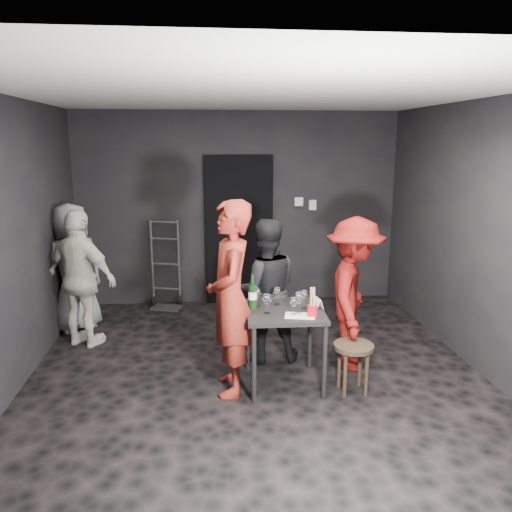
{
  "coord_description": "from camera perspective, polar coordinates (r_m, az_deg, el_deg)",
  "views": [
    {
      "loc": [
        -0.48,
        -4.51,
        2.29
      ],
      "look_at": [
        0.01,
        0.25,
        1.18
      ],
      "focal_mm": 35.0,
      "sensor_mm": 36.0,
      "label": 1
    }
  ],
  "objects": [
    {
      "name": "floor",
      "position": [
        5.08,
        0.14,
        -13.78
      ],
      "size": [
        4.5,
        5.0,
        0.02
      ],
      "primitive_type": "cube",
      "color": "black",
      "rests_on": "ground"
    },
    {
      "name": "wallbox_upper",
      "position": [
        7.13,
        4.89,
        6.21
      ],
      "size": [
        0.12,
        0.06,
        0.12
      ],
      "primitive_type": "cube",
      "color": "#B7B7B2",
      "rests_on": "wall_back"
    },
    {
      "name": "man_maroon",
      "position": [
        5.13,
        11.12,
        -3.95
      ],
      "size": [
        0.81,
        1.16,
        1.63
      ],
      "primitive_type": "imported",
      "rotation": [
        0.0,
        0.0,
        1.23
      ],
      "color": "maroon",
      "rests_on": "floor"
    },
    {
      "name": "tasting_mat",
      "position": [
        4.54,
        5.03,
        -6.81
      ],
      "size": [
        0.3,
        0.23,
        0.0
      ],
      "primitive_type": "cube",
      "rotation": [
        0.0,
        0.0,
        -0.22
      ],
      "color": "white",
      "rests_on": "tasting_table"
    },
    {
      "name": "hand_truck",
      "position": [
        7.14,
        -10.18,
        -4.02
      ],
      "size": [
        0.41,
        0.35,
        1.23
      ],
      "rotation": [
        0.0,
        0.0,
        -0.28
      ],
      "color": "#B2B2B7",
      "rests_on": "floor"
    },
    {
      "name": "tasting_table",
      "position": [
        4.73,
        3.26,
        -7.25
      ],
      "size": [
        0.72,
        0.72,
        0.75
      ],
      "rotation": [
        0.0,
        0.0,
        -0.03
      ],
      "color": "black",
      "rests_on": "floor"
    },
    {
      "name": "wine_bottle",
      "position": [
        4.69,
        -0.4,
        -4.53
      ],
      "size": [
        0.08,
        0.08,
        0.33
      ],
      "rotation": [
        0.0,
        0.0,
        0.41
      ],
      "color": "black",
      "rests_on": "tasting_table"
    },
    {
      "name": "woman_black",
      "position": [
        5.23,
        1.04,
        -3.87
      ],
      "size": [
        0.76,
        0.43,
        1.54
      ],
      "primitive_type": "imported",
      "rotation": [
        0.0,
        0.0,
        3.16
      ],
      "color": "black",
      "rests_on": "floor"
    },
    {
      "name": "wine_glass_d",
      "position": [
        4.54,
        4.32,
        -5.64
      ],
      "size": [
        0.09,
        0.09,
        0.18
      ],
      "primitive_type": null,
      "rotation": [
        0.0,
        0.0,
        0.37
      ],
      "color": "white",
      "rests_on": "tasting_table"
    },
    {
      "name": "wall_front",
      "position": [
        2.27,
        6.99,
        -11.57
      ],
      "size": [
        4.5,
        0.04,
        2.7
      ],
      "primitive_type": "cube",
      "color": "black",
      "rests_on": "ground"
    },
    {
      "name": "server_red",
      "position": [
        4.48,
        -2.97,
        -2.76
      ],
      "size": [
        0.52,
        0.79,
        2.15
      ],
      "primitive_type": "imported",
      "rotation": [
        0.0,
        0.0,
        -1.56
      ],
      "color": "maroon",
      "rests_on": "floor"
    },
    {
      "name": "wine_glass_e",
      "position": [
        4.57,
        4.95,
        -5.24
      ],
      "size": [
        0.09,
        0.09,
        0.22
      ],
      "primitive_type": null,
      "rotation": [
        0.0,
        0.0,
        -0.03
      ],
      "color": "white",
      "rests_on": "tasting_table"
    },
    {
      "name": "reserved_card",
      "position": [
        4.76,
        6.94,
        -5.34
      ],
      "size": [
        0.09,
        0.13,
        0.1
      ],
      "primitive_type": null,
      "rotation": [
        0.0,
        0.0,
        0.14
      ],
      "color": "white",
      "rests_on": "tasting_table"
    },
    {
      "name": "wallbox_lower",
      "position": [
        7.18,
        6.46,
        5.82
      ],
      "size": [
        0.1,
        0.06,
        0.14
      ],
      "primitive_type": "cube",
      "color": "#B7B7B2",
      "rests_on": "wall_back"
    },
    {
      "name": "breadstick_cup",
      "position": [
        4.51,
        6.49,
        -5.29
      ],
      "size": [
        0.09,
        0.09,
        0.29
      ],
      "rotation": [
        0.0,
        0.0,
        -0.13
      ],
      "color": "red",
      "rests_on": "tasting_table"
    },
    {
      "name": "doorway",
      "position": [
        7.07,
        -1.95,
        2.92
      ],
      "size": [
        0.95,
        0.1,
        2.1
      ],
      "primitive_type": "cube",
      "color": "black",
      "rests_on": "ground"
    },
    {
      "name": "wall_back",
      "position": [
        7.09,
        -2.0,
        5.39
      ],
      "size": [
        4.5,
        0.04,
        2.7
      ],
      "primitive_type": "cube",
      "color": "black",
      "rests_on": "ground"
    },
    {
      "name": "bystander_grey",
      "position": [
        6.44,
        -20.21,
        -0.94
      ],
      "size": [
        0.9,
        0.85,
        1.65
      ],
      "primitive_type": "imported",
      "rotation": [
        0.0,
        0.0,
        3.84
      ],
      "color": "gray",
      "rests_on": "floor"
    },
    {
      "name": "wine_glass_f",
      "position": [
        4.71,
        5.5,
        -4.88
      ],
      "size": [
        0.09,
        0.09,
        0.19
      ],
      "primitive_type": null,
      "rotation": [
        0.0,
        0.0,
        -0.31
      ],
      "color": "white",
      "rests_on": "tasting_table"
    },
    {
      "name": "wine_glass_c",
      "position": [
        4.81,
        2.43,
        -4.5
      ],
      "size": [
        0.09,
        0.09,
        0.18
      ],
      "primitive_type": null,
      "rotation": [
        0.0,
        0.0,
        0.34
      ],
      "color": "white",
      "rests_on": "tasting_table"
    },
    {
      "name": "bystander_cream",
      "position": [
        5.91,
        -19.36,
        -2.14
      ],
      "size": [
        1.06,
        0.87,
        1.64
      ],
      "primitive_type": "imported",
      "rotation": [
        0.0,
        0.0,
        2.64
      ],
      "color": "silver",
      "rests_on": "floor"
    },
    {
      "name": "ceiling",
      "position": [
        4.55,
        0.16,
        18.2
      ],
      "size": [
        4.5,
        5.0,
        0.02
      ],
      "primitive_type": "cube",
      "color": "silver",
      "rests_on": "ground"
    },
    {
      "name": "wine_glass_a",
      "position": [
        4.56,
        1.28,
        -5.37
      ],
      "size": [
        0.09,
        0.09,
        0.2
      ],
      "primitive_type": null,
      "rotation": [
        0.0,
        0.0,
        0.27
      ],
      "color": "white",
      "rests_on": "tasting_table"
    },
    {
      "name": "wine_glass_b",
      "position": [
        4.75,
        0.14,
        -4.63
      ],
      "size": [
        0.1,
        0.1,
        0.2
      ],
      "primitive_type": null,
      "rotation": [
        0.0,
        0.0,
        -0.33
      ],
      "color": "white",
      "rests_on": "tasting_table"
    },
    {
      "name": "stool",
      "position": [
        4.76,
        11.07,
        -10.87
      ],
      "size": [
        0.37,
        0.37,
        0.47
      ],
      "rotation": [
        0.0,
        0.0,
        0.24
      ],
      "color": "black",
      "rests_on": "floor"
    },
    {
      "name": "wall_left",
      "position": [
        4.93,
        -26.83,
        0.62
      ],
      "size": [
        0.04,
        5.0,
        2.7
      ],
      "primitive_type": "cube",
      "color": "black",
      "rests_on": "ground"
    },
    {
      "name": "wall_right",
      "position": [
        5.35,
        24.87,
        1.69
      ],
      "size": [
        0.04,
        5.0,
        2.7
      ],
      "primitive_type": "cube",
      "color": "black",
      "rests_on": "ground"
    }
  ]
}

